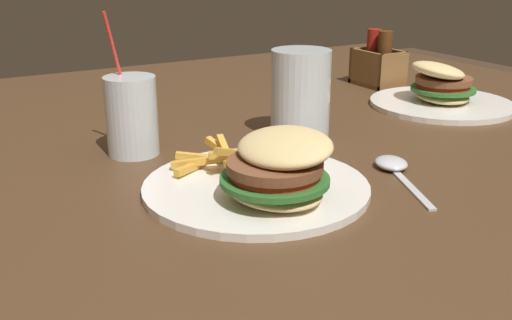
{
  "coord_description": "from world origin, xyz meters",
  "views": [
    {
      "loc": [
        0.69,
        -0.6,
        1.0
      ],
      "look_at": [
        0.08,
        -0.25,
        0.75
      ],
      "focal_mm": 42.0,
      "sensor_mm": 36.0,
      "label": 1
    }
  ],
  "objects_px": {
    "beer_glass": "(300,97)",
    "meal_plate_far": "(441,93)",
    "juice_glass": "(132,120)",
    "spoon": "(393,165)",
    "meal_plate_near": "(266,176)",
    "condiment_caddy": "(378,65)"
  },
  "relations": [
    {
      "from": "spoon",
      "to": "meal_plate_far",
      "type": "relative_size",
      "value": 0.62
    },
    {
      "from": "meal_plate_near",
      "to": "meal_plate_far",
      "type": "bearing_deg",
      "value": 112.49
    },
    {
      "from": "meal_plate_far",
      "to": "beer_glass",
      "type": "bearing_deg",
      "value": -85.05
    },
    {
      "from": "juice_glass",
      "to": "condiment_caddy",
      "type": "bearing_deg",
      "value": 106.29
    },
    {
      "from": "juice_glass",
      "to": "spoon",
      "type": "relative_size",
      "value": 1.22
    },
    {
      "from": "beer_glass",
      "to": "spoon",
      "type": "bearing_deg",
      "value": 7.94
    },
    {
      "from": "beer_glass",
      "to": "juice_glass",
      "type": "xyz_separation_m",
      "value": [
        -0.05,
        -0.26,
        -0.01
      ]
    },
    {
      "from": "juice_glass",
      "to": "meal_plate_far",
      "type": "relative_size",
      "value": 0.76
    },
    {
      "from": "meal_plate_far",
      "to": "spoon",
      "type": "bearing_deg",
      "value": -55.32
    },
    {
      "from": "meal_plate_near",
      "to": "beer_glass",
      "type": "xyz_separation_m",
      "value": [
        -0.19,
        0.17,
        0.04
      ]
    },
    {
      "from": "beer_glass",
      "to": "juice_glass",
      "type": "bearing_deg",
      "value": -101.73
    },
    {
      "from": "meal_plate_near",
      "to": "condiment_caddy",
      "type": "xyz_separation_m",
      "value": [
        -0.42,
        0.54,
        0.02
      ]
    },
    {
      "from": "spoon",
      "to": "condiment_caddy",
      "type": "xyz_separation_m",
      "value": [
        -0.43,
        0.34,
        0.04
      ]
    },
    {
      "from": "spoon",
      "to": "meal_plate_far",
      "type": "bearing_deg",
      "value": -32.63
    },
    {
      "from": "spoon",
      "to": "condiment_caddy",
      "type": "bearing_deg",
      "value": -15.71
    },
    {
      "from": "meal_plate_near",
      "to": "juice_glass",
      "type": "distance_m",
      "value": 0.26
    },
    {
      "from": "condiment_caddy",
      "to": "spoon",
      "type": "bearing_deg",
      "value": -38.39
    },
    {
      "from": "beer_glass",
      "to": "meal_plate_near",
      "type": "bearing_deg",
      "value": -43.15
    },
    {
      "from": "juice_glass",
      "to": "spoon",
      "type": "xyz_separation_m",
      "value": [
        0.25,
        0.29,
        -0.05
      ]
    },
    {
      "from": "beer_glass",
      "to": "juice_glass",
      "type": "distance_m",
      "value": 0.27
    },
    {
      "from": "meal_plate_near",
      "to": "meal_plate_far",
      "type": "xyz_separation_m",
      "value": [
        -0.22,
        0.52,
        -0.0
      ]
    },
    {
      "from": "beer_glass",
      "to": "meal_plate_far",
      "type": "distance_m",
      "value": 0.35
    }
  ]
}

